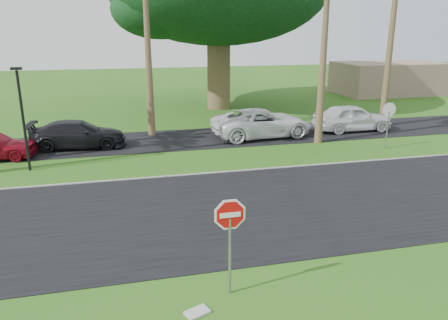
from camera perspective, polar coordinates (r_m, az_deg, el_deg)
name	(u,v)px	position (r m, az deg, el deg)	size (l,w,h in m)	color
ground	(190,240)	(13.70, -4.49, -10.35)	(120.00, 120.00, 0.00)	#2A5A16
road	(181,214)	(15.48, -5.70, -6.99)	(120.00, 8.00, 0.02)	black
parking_strip	(154,141)	(25.39, -9.09, 2.47)	(120.00, 5.00, 0.02)	black
curb	(167,176)	(19.22, -7.43, -2.14)	(120.00, 0.12, 0.06)	gray
stop_sign_near	(230,227)	(10.36, 0.78, -8.78)	(1.05, 0.07, 2.62)	gray
stop_sign_far	(389,116)	(24.76, 20.71, 5.40)	(1.05, 0.07, 2.62)	gray
streetlight_right	(22,113)	(21.26, -24.84, 5.59)	(0.45, 0.25, 4.64)	black
building_far	(389,78)	(46.23, 20.75, 9.97)	(10.00, 6.00, 3.00)	gray
car_dark	(78,135)	(24.81, -18.54, 3.17)	(2.05, 5.04, 1.46)	black
car_minivan	(262,123)	(26.00, 5.02, 4.81)	(2.74, 5.95, 1.65)	white
car_pickup	(352,118)	(28.59, 16.40, 5.30)	(1.96, 4.88, 1.66)	silver
utility_slab	(197,312)	(10.58, -3.51, -19.24)	(0.55, 0.35, 0.06)	#A9AAA1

